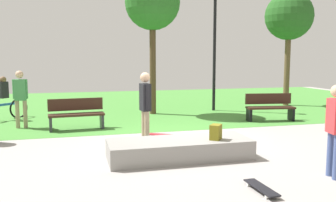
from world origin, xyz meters
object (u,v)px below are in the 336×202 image
(skater_performing_trick, at_px, (335,124))
(park_bench_near_lamppost, at_px, (76,113))
(skateboard_by_ledge, at_px, (261,188))
(lamp_post, at_px, (215,37))
(park_bench_by_oak, at_px, (270,106))
(pedestrian_with_backpack, at_px, (20,94))
(backpack_on_ledge, at_px, (216,132))
(cyclist_on_bicycle, at_px, (4,102))
(skater_watching, at_px, (145,103))
(skateboard_spare, at_px, (162,135))
(tree_leaning_ash, at_px, (289,17))
(tree_tall_oak, at_px, (152,4))
(concrete_ledge, at_px, (179,149))

(skater_performing_trick, distance_m, park_bench_near_lamppost, 7.12)
(skateboard_by_ledge, bearing_deg, lamp_post, 73.20)
(skateboard_by_ledge, distance_m, park_bench_by_oak, 6.77)
(park_bench_near_lamppost, height_order, pedestrian_with_backpack, pedestrian_with_backpack)
(backpack_on_ledge, height_order, skater_performing_trick, skater_performing_trick)
(cyclist_on_bicycle, bearing_deg, skater_watching, -50.37)
(skater_watching, height_order, skateboard_spare, skater_watching)
(park_bench_near_lamppost, bearing_deg, park_bench_by_oak, -0.95)
(cyclist_on_bicycle, bearing_deg, skater_performing_trick, -49.34)
(skater_watching, height_order, tree_leaning_ash, tree_leaning_ash)
(backpack_on_ledge, bearing_deg, park_bench_near_lamppost, -105.68)
(skateboard_spare, bearing_deg, lamp_post, 53.33)
(skater_performing_trick, distance_m, tree_tall_oak, 8.65)
(tree_leaning_ash, xyz_separation_m, lamp_post, (-3.73, -0.70, -0.95))
(concrete_ledge, relative_size, cyclist_on_bicycle, 1.97)
(skateboard_spare, bearing_deg, tree_leaning_ash, 35.65)
(park_bench_by_oak, distance_m, pedestrian_with_backpack, 7.98)
(skateboard_spare, bearing_deg, cyclist_on_bicycle, 139.22)
(skateboard_by_ledge, xyz_separation_m, pedestrian_with_backpack, (-4.43, 6.52, 0.98))
(skateboard_by_ledge, distance_m, tree_leaning_ash, 11.72)
(park_bench_near_lamppost, relative_size, lamp_post, 0.33)
(skater_performing_trick, height_order, cyclist_on_bicycle, skater_performing_trick)
(skater_performing_trick, relative_size, skateboard_by_ledge, 2.05)
(skateboard_by_ledge, relative_size, park_bench_by_oak, 0.49)
(skater_watching, bearing_deg, lamp_post, 53.38)
(backpack_on_ledge, height_order, skater_watching, skater_watching)
(concrete_ledge, relative_size, lamp_post, 0.61)
(skater_watching, height_order, skateboard_by_ledge, skater_watching)
(skater_performing_trick, relative_size, lamp_post, 0.34)
(tree_leaning_ash, distance_m, tree_tall_oak, 6.34)
(skateboard_by_ledge, xyz_separation_m, cyclist_on_bicycle, (-5.18, 8.15, 0.57))
(backpack_on_ledge, distance_m, tree_leaning_ash, 10.07)
(park_bench_by_oak, relative_size, pedestrian_with_backpack, 0.95)
(skater_watching, xyz_separation_m, pedestrian_with_backpack, (-3.20, 3.16, -0.00))
(park_bench_by_oak, bearing_deg, skateboard_spare, -159.05)
(skater_performing_trick, distance_m, pedestrian_with_backpack, 8.64)
(park_bench_by_oak, height_order, lamp_post, lamp_post)
(skater_watching, relative_size, tree_tall_oak, 0.35)
(skater_watching, distance_m, park_bench_near_lamppost, 3.03)
(skater_performing_trick, distance_m, skateboard_by_ledge, 1.83)
(skater_watching, bearing_deg, park_bench_near_lamppost, 122.40)
(park_bench_near_lamppost, xyz_separation_m, cyclist_on_bicycle, (-2.37, 2.27, 0.15))
(backpack_on_ledge, height_order, skateboard_by_ledge, backpack_on_ledge)
(park_bench_by_oak, bearing_deg, skateboard_by_ledge, -121.25)
(concrete_ledge, distance_m, skateboard_spare, 2.06)
(cyclist_on_bicycle, bearing_deg, skateboard_spare, -40.78)
(concrete_ledge, relative_size, park_bench_near_lamppost, 1.84)
(skater_performing_trick, distance_m, skater_watching, 4.15)
(concrete_ledge, height_order, skateboard_by_ledge, concrete_ledge)
(lamp_post, distance_m, pedestrian_with_backpack, 7.47)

